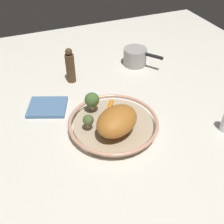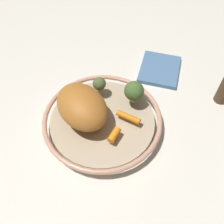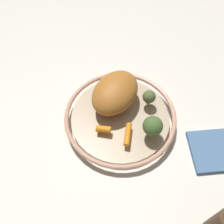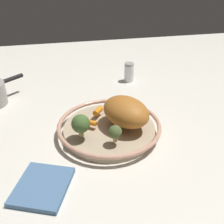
% 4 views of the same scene
% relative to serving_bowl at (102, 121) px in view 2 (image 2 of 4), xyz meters
% --- Properties ---
extents(ground_plane, '(1.94, 1.94, 0.00)m').
position_rel_serving_bowl_xyz_m(ground_plane, '(0.00, 0.00, -0.02)').
color(ground_plane, silver).
extents(serving_bowl, '(0.33, 0.33, 0.04)m').
position_rel_serving_bowl_xyz_m(serving_bowl, '(0.00, 0.00, 0.00)').
color(serving_bowl, tan).
rests_on(serving_bowl, ground_plane).
extents(roast_chicken_piece, '(0.20, 0.18, 0.09)m').
position_rel_serving_bowl_xyz_m(roast_chicken_piece, '(0.01, 0.05, 0.06)').
color(roast_chicken_piece, '#B06827').
rests_on(roast_chicken_piece, serving_bowl).
extents(baby_carrot_left, '(0.05, 0.07, 0.02)m').
position_rel_serving_bowl_xyz_m(baby_carrot_left, '(-0.01, -0.07, 0.03)').
color(baby_carrot_left, orange).
rests_on(baby_carrot_left, serving_bowl).
extents(baby_carrot_near_rim, '(0.05, 0.04, 0.02)m').
position_rel_serving_bowl_xyz_m(baby_carrot_near_rim, '(-0.07, -0.03, 0.03)').
color(baby_carrot_near_rim, orange).
rests_on(baby_carrot_near_rim, serving_bowl).
extents(broccoli_floret_mid, '(0.04, 0.04, 0.05)m').
position_rel_serving_bowl_xyz_m(broccoli_floret_mid, '(0.09, -0.00, 0.05)').
color(broccoli_floret_mid, tan).
rests_on(broccoli_floret_mid, serving_bowl).
extents(broccoli_floret_small, '(0.06, 0.06, 0.07)m').
position_rel_serving_bowl_xyz_m(broccoli_floret_small, '(0.05, -0.09, 0.06)').
color(broccoli_floret_small, tan).
rests_on(broccoli_floret_small, serving_bowl).
extents(dish_towel, '(0.19, 0.17, 0.01)m').
position_rel_serving_bowl_xyz_m(dish_towel, '(0.20, -0.21, -0.01)').
color(dish_towel, '#4C7099').
rests_on(dish_towel, ground_plane).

